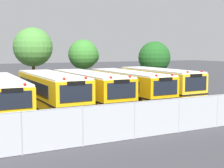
# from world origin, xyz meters

# --- Properties ---
(ground_plane) EXTENTS (160.00, 160.00, 0.00)m
(ground_plane) POSITION_xyz_m (0.00, 0.00, 0.00)
(ground_plane) COLOR #38383D
(school_bus_0) EXTENTS (2.66, 11.27, 2.57)m
(school_bus_0) POSITION_xyz_m (-6.70, -0.03, 1.36)
(school_bus_0) COLOR yellow
(school_bus_0) RESTS_ON ground_plane
(school_bus_1) EXTENTS (2.79, 10.41, 2.76)m
(school_bus_1) POSITION_xyz_m (-3.22, -0.23, 1.45)
(school_bus_1) COLOR yellow
(school_bus_1) RESTS_ON ground_plane
(school_bus_2) EXTENTS (2.75, 10.56, 2.71)m
(school_bus_2) POSITION_xyz_m (-0.10, -0.04, 1.43)
(school_bus_2) COLOR #EAA80C
(school_bus_2) RESTS_ON ground_plane
(school_bus_3) EXTENTS (2.54, 10.29, 2.70)m
(school_bus_3) POSITION_xyz_m (3.41, -0.07, 1.42)
(school_bus_3) COLOR #EAA80C
(school_bus_3) RESTS_ON ground_plane
(school_bus_4) EXTENTS (2.69, 9.52, 2.80)m
(school_bus_4) POSITION_xyz_m (6.55, 0.11, 1.47)
(school_bus_4) COLOR yellow
(school_bus_4) RESTS_ON ground_plane
(tree_1) EXTENTS (3.95, 3.95, 6.59)m
(tree_1) POSITION_xyz_m (-2.29, 9.62, 4.57)
(tree_1) COLOR #4C3823
(tree_1) RESTS_ON ground_plane
(tree_2) EXTENTS (3.45, 3.23, 5.45)m
(tree_2) POSITION_xyz_m (3.29, 9.48, 3.78)
(tree_2) COLOR #4C3823
(tree_2) RESTS_ON ground_plane
(tree_3) EXTENTS (3.72, 3.72, 5.31)m
(tree_3) POSITION_xyz_m (11.41, 8.08, 3.41)
(tree_3) COLOR #4C3823
(tree_3) RESTS_ON ground_plane
(chainlink_fence) EXTENTS (18.93, 0.07, 1.86)m
(chainlink_fence) POSITION_xyz_m (-0.37, -9.69, 0.97)
(chainlink_fence) COLOR #9EA0A3
(chainlink_fence) RESTS_ON ground_plane
(traffic_cone) EXTENTS (0.49, 0.49, 0.64)m
(traffic_cone) POSITION_xyz_m (-5.74, -8.03, 0.32)
(traffic_cone) COLOR #EA5914
(traffic_cone) RESTS_ON ground_plane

